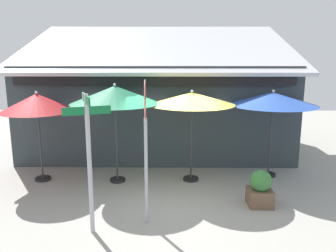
{
  "coord_description": "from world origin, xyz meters",
  "views": [
    {
      "loc": [
        -0.07,
        -8.07,
        3.54
      ],
      "look_at": [
        -0.19,
        1.2,
        1.6
      ],
      "focal_mm": 35.8,
      "sensor_mm": 36.0,
      "label": 1
    }
  ],
  "objects_px": {
    "patio_umbrella_crimson_left": "(37,103)",
    "sidewalk_planter": "(260,189)",
    "patio_umbrella_mustard_right": "(192,99)",
    "street_sign_post": "(89,149)",
    "patio_umbrella_forest_green_center": "(115,95)",
    "stop_sign": "(145,124)",
    "patio_umbrella_royal_blue_far_right": "(273,99)"
  },
  "relations": [
    {
      "from": "street_sign_post",
      "to": "stop_sign",
      "type": "bearing_deg",
      "value": 19.95
    },
    {
      "from": "patio_umbrella_mustard_right",
      "to": "sidewalk_planter",
      "type": "bearing_deg",
      "value": -46.53
    },
    {
      "from": "patio_umbrella_crimson_left",
      "to": "sidewalk_planter",
      "type": "bearing_deg",
      "value": -15.39
    },
    {
      "from": "street_sign_post",
      "to": "sidewalk_planter",
      "type": "bearing_deg",
      "value": 18.94
    },
    {
      "from": "street_sign_post",
      "to": "stop_sign",
      "type": "relative_size",
      "value": 0.92
    },
    {
      "from": "street_sign_post",
      "to": "sidewalk_planter",
      "type": "distance_m",
      "value": 4.19
    },
    {
      "from": "street_sign_post",
      "to": "stop_sign",
      "type": "height_order",
      "value": "stop_sign"
    },
    {
      "from": "sidewalk_planter",
      "to": "patio_umbrella_forest_green_center",
      "type": "bearing_deg",
      "value": 157.26
    },
    {
      "from": "patio_umbrella_mustard_right",
      "to": "sidewalk_planter",
      "type": "distance_m",
      "value": 3.0
    },
    {
      "from": "patio_umbrella_crimson_left",
      "to": "sidewalk_planter",
      "type": "relative_size",
      "value": 2.92
    },
    {
      "from": "street_sign_post",
      "to": "patio_umbrella_crimson_left",
      "type": "relative_size",
      "value": 1.09
    },
    {
      "from": "patio_umbrella_crimson_left",
      "to": "patio_umbrella_mustard_right",
      "type": "height_order",
      "value": "patio_umbrella_mustard_right"
    },
    {
      "from": "patio_umbrella_crimson_left",
      "to": "patio_umbrella_royal_blue_far_right",
      "type": "distance_m",
      "value": 6.68
    },
    {
      "from": "patio_umbrella_royal_blue_far_right",
      "to": "sidewalk_planter",
      "type": "height_order",
      "value": "patio_umbrella_royal_blue_far_right"
    },
    {
      "from": "patio_umbrella_royal_blue_far_right",
      "to": "patio_umbrella_mustard_right",
      "type": "bearing_deg",
      "value": -170.67
    },
    {
      "from": "patio_umbrella_mustard_right",
      "to": "patio_umbrella_royal_blue_far_right",
      "type": "distance_m",
      "value": 2.38
    },
    {
      "from": "stop_sign",
      "to": "patio_umbrella_mustard_right",
      "type": "xyz_separation_m",
      "value": [
        1.09,
        2.55,
        0.19
      ]
    },
    {
      "from": "street_sign_post",
      "to": "patio_umbrella_mustard_right",
      "type": "distance_m",
      "value": 3.71
    },
    {
      "from": "patio_umbrella_mustard_right",
      "to": "stop_sign",
      "type": "bearing_deg",
      "value": -113.2
    },
    {
      "from": "stop_sign",
      "to": "patio_umbrella_forest_green_center",
      "type": "xyz_separation_m",
      "value": [
        -1.03,
        2.44,
        0.31
      ]
    },
    {
      "from": "stop_sign",
      "to": "patio_umbrella_crimson_left",
      "type": "xyz_separation_m",
      "value": [
        -3.22,
        2.51,
        0.08
      ]
    },
    {
      "from": "patio_umbrella_mustard_right",
      "to": "sidewalk_planter",
      "type": "height_order",
      "value": "patio_umbrella_mustard_right"
    },
    {
      "from": "street_sign_post",
      "to": "sidewalk_planter",
      "type": "relative_size",
      "value": 3.2
    },
    {
      "from": "stop_sign",
      "to": "sidewalk_planter",
      "type": "height_order",
      "value": "stop_sign"
    },
    {
      "from": "street_sign_post",
      "to": "patio_umbrella_forest_green_center",
      "type": "bearing_deg",
      "value": 88.77
    },
    {
      "from": "stop_sign",
      "to": "sidewalk_planter",
      "type": "relative_size",
      "value": 3.47
    },
    {
      "from": "patio_umbrella_crimson_left",
      "to": "patio_umbrella_mustard_right",
      "type": "bearing_deg",
      "value": 0.52
    },
    {
      "from": "patio_umbrella_crimson_left",
      "to": "sidewalk_planter",
      "type": "height_order",
      "value": "patio_umbrella_crimson_left"
    },
    {
      "from": "patio_umbrella_mustard_right",
      "to": "patio_umbrella_forest_green_center",
      "type": "bearing_deg",
      "value": -177.01
    },
    {
      "from": "patio_umbrella_crimson_left",
      "to": "patio_umbrella_forest_green_center",
      "type": "distance_m",
      "value": 2.2
    },
    {
      "from": "stop_sign",
      "to": "sidewalk_planter",
      "type": "xyz_separation_m",
      "value": [
        2.66,
        0.89,
        -1.76
      ]
    },
    {
      "from": "patio_umbrella_forest_green_center",
      "to": "sidewalk_planter",
      "type": "relative_size",
      "value": 3.17
    }
  ]
}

